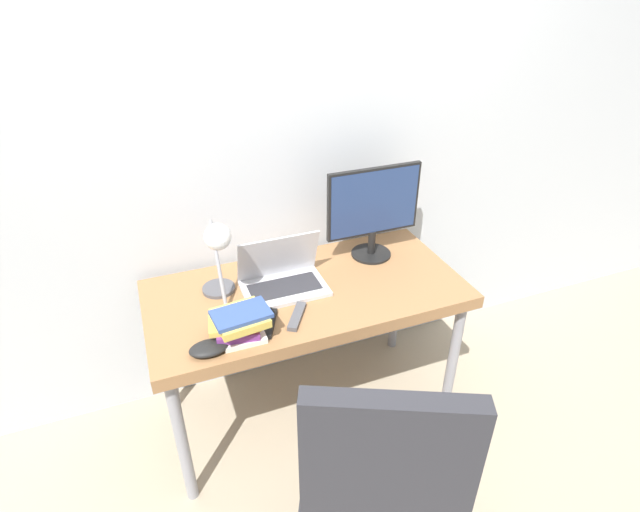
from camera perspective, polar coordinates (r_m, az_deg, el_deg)
name	(u,v)px	position (r m, az deg, el deg)	size (l,w,h in m)	color
ground_plane	(333,460)	(2.57, 1.55, -22.24)	(12.00, 12.00, 0.00)	tan
wall_back	(275,147)	(2.37, -5.19, 12.32)	(8.00, 0.05, 2.60)	silver
desk	(307,301)	(2.30, -1.52, -5.20)	(1.42, 0.69, 0.77)	#996B42
laptop	(282,278)	(2.24, -4.32, -2.49)	(0.37, 0.24, 0.25)	silver
monitor	(373,208)	(2.40, 6.13, 5.46)	(0.47, 0.20, 0.46)	black
desk_lamp	(218,250)	(2.05, -11.59, 0.66)	(0.15, 0.28, 0.41)	#4C4C51
office_chair	(382,474)	(1.80, 7.04, -23.52)	(0.69, 0.67, 1.07)	black
book_stack	(239,323)	(1.97, -9.24, -7.58)	(0.25, 0.20, 0.13)	silver
tv_remote	(270,323)	(2.05, -5.78, -7.66)	(0.11, 0.18, 0.02)	black
media_remote	(297,316)	(2.08, -2.65, -6.89)	(0.13, 0.17, 0.02)	#4C4C51
game_controller	(209,348)	(1.96, -12.57, -10.24)	(0.15, 0.10, 0.04)	black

